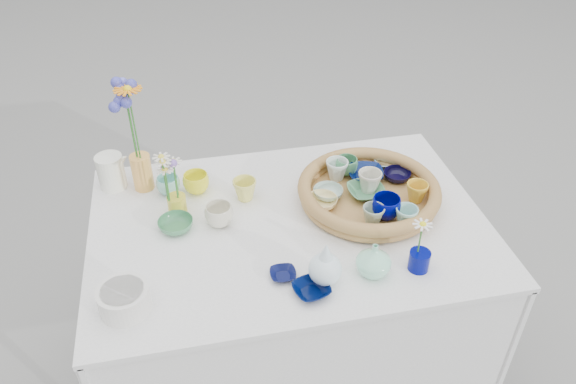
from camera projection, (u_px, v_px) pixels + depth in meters
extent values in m
plane|color=gray|center=(289.00, 368.00, 2.26)|extent=(80.00, 80.00, 0.00)
imported|color=#031246|center=(366.00, 174.00, 1.96)|extent=(0.15, 0.15, 0.03)
imported|color=black|center=(397.00, 176.00, 1.95)|extent=(0.13, 0.13, 0.03)
imported|color=gold|center=(417.00, 192.00, 1.84)|extent=(0.08, 0.08, 0.07)
imported|color=#4F8D62|center=(366.00, 191.00, 1.88)|extent=(0.13, 0.13, 0.03)
imported|color=#8FAA90|center=(373.00, 215.00, 1.75)|extent=(0.08, 0.08, 0.06)
imported|color=#A3C3B6|center=(328.00, 193.00, 1.87)|extent=(0.12, 0.12, 0.03)
imported|color=silver|center=(337.00, 170.00, 1.94)|extent=(0.09, 0.09, 0.07)
imported|color=beige|center=(370.00, 182.00, 1.88)|extent=(0.10, 0.10, 0.07)
imported|color=#8BC4FC|center=(387.00, 161.00, 2.03)|extent=(0.10, 0.10, 0.02)
imported|color=#00036B|center=(386.00, 207.00, 1.77)|extent=(0.12, 0.12, 0.07)
imported|color=#F7DD90|center=(322.00, 202.00, 1.83)|extent=(0.10, 0.10, 0.03)
imported|color=#92D3CA|center=(406.00, 217.00, 1.74)|extent=(0.08, 0.08, 0.07)
imported|color=#4C9260|center=(346.00, 166.00, 1.97)|extent=(0.08, 0.08, 0.06)
imported|color=yellow|center=(196.00, 183.00, 1.91)|extent=(0.10, 0.10, 0.07)
imported|color=#E6DF61|center=(245.00, 190.00, 1.88)|extent=(0.10, 0.10, 0.07)
imported|color=#3F8454|center=(176.00, 225.00, 1.76)|extent=(0.13, 0.13, 0.03)
imported|color=beige|center=(219.00, 215.00, 1.77)|extent=(0.09, 0.09, 0.07)
imported|color=#0B103D|center=(283.00, 274.00, 1.60)|extent=(0.08, 0.08, 0.02)
imported|color=#7FCCBF|center=(168.00, 185.00, 1.91)|extent=(0.10, 0.10, 0.06)
imported|color=#010B35|center=(311.00, 290.00, 1.55)|extent=(0.12, 0.12, 0.02)
imported|color=#9AEFC6|center=(374.00, 260.00, 1.59)|extent=(0.12, 0.12, 0.11)
cylinder|color=#000568|center=(419.00, 260.00, 1.61)|extent=(0.07, 0.07, 0.06)
cylinder|color=#FFB452|center=(142.00, 172.00, 1.91)|extent=(0.08, 0.08, 0.13)
cylinder|color=yellow|center=(177.00, 204.00, 1.82)|extent=(0.08, 0.08, 0.07)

